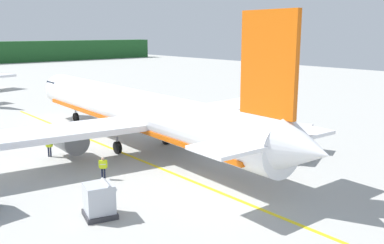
{
  "coord_description": "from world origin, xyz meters",
  "views": [
    {
      "loc": [
        4.41,
        -11.6,
        10.6
      ],
      "look_at": [
        26.53,
        14.73,
        3.32
      ],
      "focal_mm": 40.05,
      "sensor_mm": 36.0,
      "label": 1
    }
  ],
  "objects_px": {
    "airliner_foreground": "(137,111)",
    "service_truck_baggage": "(293,140)",
    "crew_marshaller": "(103,166)",
    "cargo_container_near": "(100,200)",
    "crew_loader_left": "(49,145)"
  },
  "relations": [
    {
      "from": "crew_loader_left",
      "to": "service_truck_baggage",
      "type": "bearing_deg",
      "value": -38.77
    },
    {
      "from": "airliner_foreground",
      "to": "service_truck_baggage",
      "type": "relative_size",
      "value": 6.94
    },
    {
      "from": "service_truck_baggage",
      "to": "crew_marshaller",
      "type": "bearing_deg",
      "value": 162.0
    },
    {
      "from": "airliner_foreground",
      "to": "crew_marshaller",
      "type": "distance_m",
      "value": 9.44
    },
    {
      "from": "airliner_foreground",
      "to": "cargo_container_near",
      "type": "distance_m",
      "value": 15.72
    },
    {
      "from": "airliner_foreground",
      "to": "cargo_container_near",
      "type": "bearing_deg",
      "value": -130.91
    },
    {
      "from": "airliner_foreground",
      "to": "cargo_container_near",
      "type": "xyz_separation_m",
      "value": [
        -10.18,
        -11.75,
        -2.39
      ]
    },
    {
      "from": "crew_loader_left",
      "to": "cargo_container_near",
      "type": "bearing_deg",
      "value": -100.49
    },
    {
      "from": "crew_marshaller",
      "to": "crew_loader_left",
      "type": "bearing_deg",
      "value": 95.3
    },
    {
      "from": "service_truck_baggage",
      "to": "cargo_container_near",
      "type": "xyz_separation_m",
      "value": [
        -19.05,
        -0.61,
        -0.39
      ]
    },
    {
      "from": "crew_marshaller",
      "to": "crew_loader_left",
      "type": "distance_m",
      "value": 8.17
    },
    {
      "from": "cargo_container_near",
      "to": "airliner_foreground",
      "type": "bearing_deg",
      "value": 49.09
    },
    {
      "from": "cargo_container_near",
      "to": "crew_marshaller",
      "type": "height_order",
      "value": "cargo_container_near"
    },
    {
      "from": "crew_marshaller",
      "to": "airliner_foreground",
      "type": "bearing_deg",
      "value": 41.29
    },
    {
      "from": "service_truck_baggage",
      "to": "cargo_container_near",
      "type": "bearing_deg",
      "value": -178.16
    }
  ]
}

